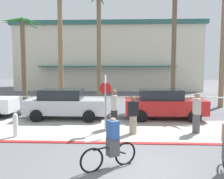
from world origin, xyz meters
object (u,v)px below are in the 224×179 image
object	(u,v)px
car_silver_1	(65,104)
cyclist_black_0	(111,144)
bollard_1	(16,125)
palm_tree_2	(23,41)
palm_tree_4	(98,19)
stop_sign_bike_lane	(105,95)
pedestrian_1	(133,116)
pedestrian_2	(197,114)
car_red_2	(164,104)
palm_tree_5	(175,13)
pedestrian_3	(114,110)
palm_tree_3	(60,9)
palm_tree_6	(224,7)

from	to	relation	value
car_silver_1	cyclist_black_0	xyz separation A→B (m)	(2.90, -6.52, -0.18)
bollard_1	palm_tree_2	size ratio (longest dim) A/B	0.15
palm_tree_4	palm_tree_2	bearing A→B (deg)	-157.86
car_silver_1	stop_sign_bike_lane	bearing A→B (deg)	-47.37
pedestrian_1	pedestrian_2	bearing A→B (deg)	5.10
stop_sign_bike_lane	palm_tree_2	world-z (taller)	palm_tree_2
car_red_2	pedestrian_1	world-z (taller)	same
palm_tree_2	pedestrian_2	size ratio (longest dim) A/B	3.63
palm_tree_5	car_red_2	world-z (taller)	palm_tree_5
pedestrian_2	pedestrian_3	bearing A→B (deg)	168.11
bollard_1	palm_tree_5	world-z (taller)	palm_tree_5
palm_tree_3	palm_tree_6	distance (m)	11.92
palm_tree_2	pedestrian_2	xyz separation A→B (m)	(10.50, -6.97, -4.00)
car_silver_1	cyclist_black_0	bearing A→B (deg)	-66.04
stop_sign_bike_lane	pedestrian_1	world-z (taller)	stop_sign_bike_lane
car_red_2	pedestrian_2	bearing A→B (deg)	-72.10
pedestrian_3	bollard_1	bearing A→B (deg)	-157.76
pedestrian_3	palm_tree_2	bearing A→B (deg)	137.85
palm_tree_6	pedestrian_3	world-z (taller)	palm_tree_6
palm_tree_2	pedestrian_1	xyz separation A→B (m)	(7.70, -7.22, -4.06)
palm_tree_4	palm_tree_5	world-z (taller)	palm_tree_5
palm_tree_6	cyclist_black_0	size ratio (longest dim) A/B	6.00
car_silver_1	car_red_2	xyz separation A→B (m)	(5.54, 0.16, 0.00)
palm_tree_4	cyclist_black_0	size ratio (longest dim) A/B	5.62
palm_tree_3	pedestrian_2	distance (m)	12.92
stop_sign_bike_lane	palm_tree_6	distance (m)	12.00
car_red_2	pedestrian_1	distance (m)	3.65
stop_sign_bike_lane	palm_tree_2	size ratio (longest dim) A/B	0.39
pedestrian_1	pedestrian_2	world-z (taller)	pedestrian_2
palm_tree_6	pedestrian_3	xyz separation A→B (m)	(-7.59, -6.44, -6.26)
palm_tree_3	palm_tree_5	world-z (taller)	palm_tree_3
pedestrian_1	pedestrian_3	size ratio (longest dim) A/B	0.92
car_red_2	bollard_1	bearing A→B (deg)	-150.81
bollard_1	car_silver_1	world-z (taller)	car_silver_1
palm_tree_6	car_silver_1	distance (m)	12.95
palm_tree_5	car_silver_1	distance (m)	11.12
cyclist_black_0	pedestrian_3	world-z (taller)	pedestrian_3
car_silver_1	car_red_2	bearing A→B (deg)	1.70
palm_tree_5	palm_tree_6	size ratio (longest dim) A/B	1.01
bollard_1	car_red_2	bearing A→B (deg)	29.19
pedestrian_1	palm_tree_4	bearing A→B (deg)	104.38
car_silver_1	palm_tree_5	bearing A→B (deg)	38.53
bollard_1	cyclist_black_0	size ratio (longest dim) A/B	0.63
palm_tree_5	pedestrian_3	bearing A→B (deg)	-119.68
palm_tree_2	palm_tree_3	world-z (taller)	palm_tree_3
palm_tree_2	car_silver_1	world-z (taller)	palm_tree_2
stop_sign_bike_lane	palm_tree_4	world-z (taller)	palm_tree_4
palm_tree_4	pedestrian_2	distance (m)	12.04
bollard_1	palm_tree_2	world-z (taller)	palm_tree_2
stop_sign_bike_lane	car_red_2	world-z (taller)	stop_sign_bike_lane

